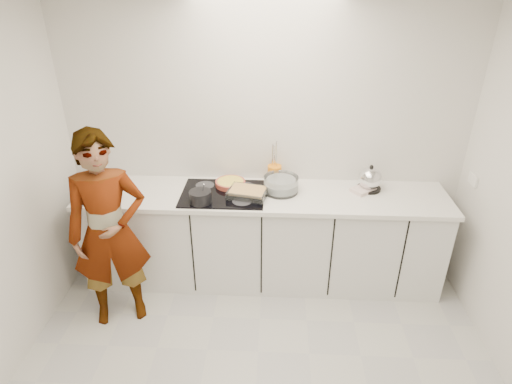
{
  "coord_description": "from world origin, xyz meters",
  "views": [
    {
      "loc": [
        0.1,
        -2.03,
        2.67
      ],
      "look_at": [
        -0.05,
        1.05,
        1.05
      ],
      "focal_mm": 30.0,
      "sensor_mm": 36.0,
      "label": 1
    }
  ],
  "objects_px": {
    "hob": "(223,194)",
    "baking_dish": "(248,192)",
    "tart_dish": "(230,183)",
    "saucepan": "(200,197)",
    "mixing_bowl": "(281,185)",
    "cook": "(109,232)",
    "kettle": "(370,179)",
    "utensil_crock": "(274,174)"
  },
  "relations": [
    {
      "from": "hob",
      "to": "baking_dish",
      "type": "xyz_separation_m",
      "value": [
        0.22,
        -0.04,
        0.04
      ]
    },
    {
      "from": "tart_dish",
      "to": "saucepan",
      "type": "distance_m",
      "value": 0.39
    },
    {
      "from": "baking_dish",
      "to": "mixing_bowl",
      "type": "xyz_separation_m",
      "value": [
        0.28,
        0.12,
        0.02
      ]
    },
    {
      "from": "baking_dish",
      "to": "cook",
      "type": "bearing_deg",
      "value": -154.93
    },
    {
      "from": "hob",
      "to": "saucepan",
      "type": "bearing_deg",
      "value": -133.27
    },
    {
      "from": "baking_dish",
      "to": "kettle",
      "type": "height_order",
      "value": "kettle"
    },
    {
      "from": "hob",
      "to": "mixing_bowl",
      "type": "distance_m",
      "value": 0.51
    },
    {
      "from": "saucepan",
      "to": "cook",
      "type": "bearing_deg",
      "value": -151.59
    },
    {
      "from": "tart_dish",
      "to": "hob",
      "type": "bearing_deg",
      "value": -108.86
    },
    {
      "from": "cook",
      "to": "saucepan",
      "type": "bearing_deg",
      "value": 9.39
    },
    {
      "from": "hob",
      "to": "saucepan",
      "type": "relative_size",
      "value": 3.08
    },
    {
      "from": "hob",
      "to": "kettle",
      "type": "xyz_separation_m",
      "value": [
        1.29,
        0.15,
        0.09
      ]
    },
    {
      "from": "cook",
      "to": "utensil_crock",
      "type": "bearing_deg",
      "value": 13.47
    },
    {
      "from": "hob",
      "to": "baking_dish",
      "type": "distance_m",
      "value": 0.23
    },
    {
      "from": "cook",
      "to": "tart_dish",
      "type": "bearing_deg",
      "value": 18.78
    },
    {
      "from": "tart_dish",
      "to": "baking_dish",
      "type": "height_order",
      "value": "baking_dish"
    },
    {
      "from": "mixing_bowl",
      "to": "baking_dish",
      "type": "bearing_deg",
      "value": -156.93
    },
    {
      "from": "mixing_bowl",
      "to": "hob",
      "type": "bearing_deg",
      "value": -171.39
    },
    {
      "from": "hob",
      "to": "utensil_crock",
      "type": "bearing_deg",
      "value": 31.83
    },
    {
      "from": "hob",
      "to": "cook",
      "type": "bearing_deg",
      "value": -147.17
    },
    {
      "from": "saucepan",
      "to": "baking_dish",
      "type": "relative_size",
      "value": 0.64
    },
    {
      "from": "saucepan",
      "to": "cook",
      "type": "distance_m",
      "value": 0.77
    },
    {
      "from": "baking_dish",
      "to": "cook",
      "type": "distance_m",
      "value": 1.17
    },
    {
      "from": "hob",
      "to": "utensil_crock",
      "type": "relative_size",
      "value": 4.55
    },
    {
      "from": "saucepan",
      "to": "baking_dish",
      "type": "height_order",
      "value": "saucepan"
    },
    {
      "from": "baking_dish",
      "to": "saucepan",
      "type": "bearing_deg",
      "value": -161.11
    },
    {
      "from": "mixing_bowl",
      "to": "tart_dish",
      "type": "bearing_deg",
      "value": 171.08
    },
    {
      "from": "saucepan",
      "to": "utensil_crock",
      "type": "xyz_separation_m",
      "value": [
        0.61,
        0.45,
        0.01
      ]
    },
    {
      "from": "baking_dish",
      "to": "utensil_crock",
      "type": "height_order",
      "value": "utensil_crock"
    },
    {
      "from": "hob",
      "to": "saucepan",
      "type": "distance_m",
      "value": 0.25
    },
    {
      "from": "utensil_crock",
      "to": "baking_dish",
      "type": "bearing_deg",
      "value": -124.92
    },
    {
      "from": "hob",
      "to": "mixing_bowl",
      "type": "xyz_separation_m",
      "value": [
        0.51,
        0.08,
        0.06
      ]
    },
    {
      "from": "baking_dish",
      "to": "utensil_crock",
      "type": "relative_size",
      "value": 2.32
    },
    {
      "from": "saucepan",
      "to": "baking_dish",
      "type": "xyz_separation_m",
      "value": [
        0.39,
        0.13,
        -0.02
      ]
    },
    {
      "from": "tart_dish",
      "to": "kettle",
      "type": "distance_m",
      "value": 1.24
    },
    {
      "from": "saucepan",
      "to": "mixing_bowl",
      "type": "relative_size",
      "value": 0.71
    },
    {
      "from": "hob",
      "to": "tart_dish",
      "type": "bearing_deg",
      "value": 71.14
    },
    {
      "from": "mixing_bowl",
      "to": "utensil_crock",
      "type": "distance_m",
      "value": 0.21
    },
    {
      "from": "hob",
      "to": "kettle",
      "type": "relative_size",
      "value": 2.71
    },
    {
      "from": "baking_dish",
      "to": "kettle",
      "type": "xyz_separation_m",
      "value": [
        1.07,
        0.2,
        0.05
      ]
    },
    {
      "from": "kettle",
      "to": "baking_dish",
      "type": "bearing_deg",
      "value": -169.45
    },
    {
      "from": "tart_dish",
      "to": "saucepan",
      "type": "relative_size",
      "value": 1.28
    }
  ]
}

